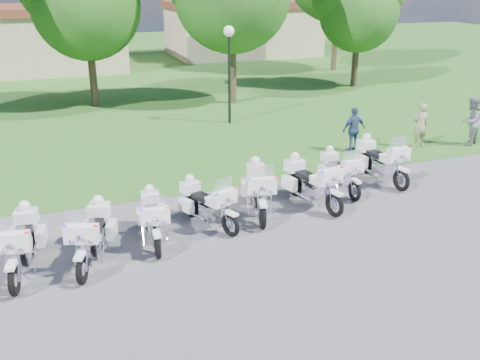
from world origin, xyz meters
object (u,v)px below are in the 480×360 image
object	(u,v)px
bystander_c	(354,130)
lamp_post	(229,50)
motorcycle_6	(340,171)
bystander_b	(470,121)
motorcycle_3	(207,203)
motorcycle_4	(258,189)
motorcycle_2	(153,217)
motorcycle_1	(92,234)
motorcycle_5	(311,181)
motorcycle_7	(380,160)
bystander_a	(420,125)
motorcycle_0	(21,242)

from	to	relation	value
bystander_c	lamp_post	bearing A→B (deg)	-68.51
motorcycle_6	bystander_b	xyz separation A→B (m)	(6.79, 2.26, 0.31)
motorcycle_3	lamp_post	size ratio (longest dim) A/B	0.50
motorcycle_4	motorcycle_6	xyz separation A→B (m)	(2.83, 0.66, -0.08)
lamp_post	motorcycle_4	bearing A→B (deg)	-104.71
motorcycle_4	motorcycle_3	bearing A→B (deg)	25.40
motorcycle_2	bystander_c	distance (m)	9.23
motorcycle_1	motorcycle_4	world-z (taller)	motorcycle_4
motorcycle_5	motorcycle_7	size ratio (longest dim) A/B	0.99
motorcycle_5	bystander_b	bearing A→B (deg)	-172.27
motorcycle_2	motorcycle_4	xyz separation A→B (m)	(2.93, 0.65, 0.07)
motorcycle_3	bystander_a	xyz separation A→B (m)	(9.21, 3.57, 0.22)
motorcycle_3	motorcycle_6	world-z (taller)	motorcycle_3
motorcycle_5	bystander_a	xyz separation A→B (m)	(6.17, 3.31, 0.16)
bystander_b	motorcycle_7	bearing A→B (deg)	-9.77
motorcycle_3	lamp_post	xyz separation A→B (m)	(3.85, 9.22, 2.46)
motorcycle_1	motorcycle_5	bearing A→B (deg)	-149.18
motorcycle_1	motorcycle_6	bearing A→B (deg)	-146.18
motorcycle_0	motorcycle_6	world-z (taller)	motorcycle_0
motorcycle_0	bystander_b	bearing A→B (deg)	-155.70
motorcycle_1	bystander_c	distance (m)	10.72
motorcycle_7	bystander_b	bearing A→B (deg)	-163.89
motorcycle_0	motorcycle_5	xyz separation A→B (m)	(7.35, 1.04, 0.00)
motorcycle_0	motorcycle_7	size ratio (longest dim) A/B	0.99
motorcycle_4	motorcycle_5	xyz separation A→B (m)	(1.55, 0.01, -0.01)
motorcycle_2	motorcycle_5	distance (m)	4.53
motorcycle_5	motorcycle_6	size ratio (longest dim) A/B	1.10
motorcycle_2	motorcycle_6	bearing A→B (deg)	-160.70
motorcycle_0	motorcycle_5	size ratio (longest dim) A/B	1.00
motorcycle_7	bystander_b	distance (m)	5.59
motorcycle_7	lamp_post	size ratio (longest dim) A/B	0.58
motorcycle_2	bystander_c	xyz separation A→B (m)	(8.12, 4.38, 0.20)
motorcycle_4	motorcycle_7	world-z (taller)	motorcycle_4
motorcycle_5	bystander_c	xyz separation A→B (m)	(3.64, 3.72, 0.14)
lamp_post	motorcycle_5	bearing A→B (deg)	-95.13
motorcycle_5	motorcycle_2	bearing A→B (deg)	-3.65
motorcycle_3	bystander_c	distance (m)	7.79
motorcycle_1	motorcycle_5	distance (m)	6.02
motorcycle_5	motorcycle_7	xyz separation A→B (m)	(2.85, 0.92, 0.00)
motorcycle_1	motorcycle_4	distance (m)	4.50
motorcycle_4	bystander_c	xyz separation A→B (m)	(5.19, 3.74, 0.13)
motorcycle_2	bystander_a	xyz separation A→B (m)	(10.65, 3.97, 0.22)
motorcycle_3	motorcycle_5	distance (m)	3.06
motorcycle_4	bystander_b	xyz separation A→B (m)	(9.62, 2.91, 0.23)
motorcycle_5	lamp_post	world-z (taller)	lamp_post
motorcycle_2	motorcycle_3	bearing A→B (deg)	-157.90
motorcycle_0	bystander_b	distance (m)	15.92
motorcycle_4	bystander_a	xyz separation A→B (m)	(7.72, 3.32, 0.15)
motorcycle_1	motorcycle_3	xyz separation A→B (m)	(2.87, 0.88, -0.04)
motorcycle_2	lamp_post	world-z (taller)	lamp_post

